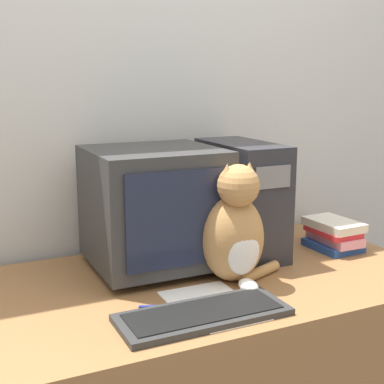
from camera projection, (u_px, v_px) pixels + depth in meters
wall_back at (133, 109)px, 1.95m from camera, size 7.00×0.05×2.50m
crt_monitor at (154, 207)px, 1.73m from camera, size 0.41×0.40×0.40m
computer_tower at (241, 199)px, 1.88m from camera, size 0.18×0.39×0.40m
keyboard at (203, 314)px, 1.39m from camera, size 0.45×0.18×0.02m
cat at (235, 231)px, 1.62m from camera, size 0.28×0.23×0.37m
book_stack at (334, 235)px, 1.95m from camera, size 0.15×0.22×0.11m
pen at (164, 306)px, 1.46m from camera, size 0.13×0.06×0.01m
paper_sheet at (212, 305)px, 1.47m from camera, size 0.21×0.30×0.00m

